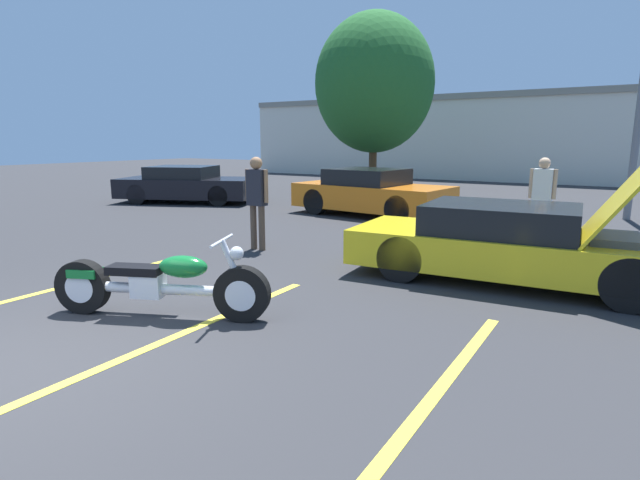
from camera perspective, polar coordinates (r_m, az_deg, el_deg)
The scene contains 12 objects.
ground_plane at distance 5.49m, azimuth -31.89°, elevation -12.42°, with size 80.00×80.00×0.00m, color #2D2D30.
parking_stripe_foreground at distance 7.75m, azimuth -30.96°, elevation -5.65°, with size 0.12×4.86×0.01m, color yellow.
parking_stripe_middle at distance 5.53m, azimuth -17.33°, elevation -10.94°, with size 0.12×4.86×0.01m, color yellow.
parking_stripe_back at distance 4.05m, azimuth 11.04°, elevation -19.25°, with size 0.12×4.86×0.01m, color yellow.
far_building at distance 28.31m, azimuth 22.84°, elevation 11.03°, with size 32.00×4.20×4.40m.
tree_background at distance 20.93m, azimuth 6.23°, elevation 17.35°, with size 4.74×4.74×7.00m.
motorcycle at distance 6.15m, azimuth -17.80°, elevation -4.83°, with size 2.48×1.23×0.96m.
show_car_hood_open at distance 7.81m, azimuth 21.26°, elevation -0.40°, with size 4.76×2.06×2.06m.
parked_car_left_row at distance 17.44m, azimuth -14.95°, elevation 6.12°, with size 4.86×3.52×1.21m.
parked_car_right_row at distance 13.96m, azimuth 5.85°, elevation 5.38°, with size 4.45×2.40×1.28m.
spectator_near_motorcycle at distance 9.44m, azimuth -7.23°, elevation 5.13°, with size 0.52×0.23×1.75m.
spectator_by_show_car at distance 11.02m, azimuth 24.05°, elevation 4.99°, with size 0.52×0.23×1.72m.
Camera 1 is at (4.64, -2.10, 2.05)m, focal length 28.00 mm.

